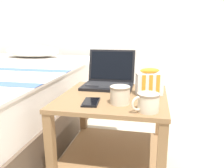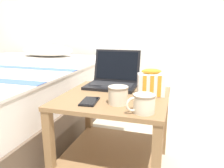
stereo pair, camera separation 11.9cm
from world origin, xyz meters
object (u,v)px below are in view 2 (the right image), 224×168
at_px(mug_front_right, 144,103).
at_px(cell_phone, 90,101).
at_px(mug_front_left, 118,94).
at_px(snack_bag, 151,84).
at_px(bed, 8,92).
at_px(laptop, 113,79).

height_order(mug_front_right, cell_phone, mug_front_right).
distance_m(mug_front_left, snack_bag, 0.24).
distance_m(snack_bag, cell_phone, 0.37).
xyz_separation_m(mug_front_left, cell_phone, (-0.15, -0.02, -0.05)).
bearing_deg(bed, mug_front_left, -25.40).
relative_size(bed, cell_phone, 13.38).
relative_size(mug_front_left, snack_bag, 0.88).
relative_size(laptop, mug_front_left, 2.26).
distance_m(mug_front_right, cell_phone, 0.30).
height_order(mug_front_right, snack_bag, snack_bag).
bearing_deg(laptop, cell_phone, -93.25).
bearing_deg(snack_bag, bed, 163.75).
xyz_separation_m(bed, cell_phone, (1.10, -0.62, 0.21)).
xyz_separation_m(bed, laptop, (1.12, -0.25, 0.25)).
height_order(mug_front_left, mug_front_right, mug_front_left).
height_order(bed, mug_front_left, bed).
xyz_separation_m(bed, snack_bag, (1.39, -0.41, 0.27)).
xyz_separation_m(laptop, snack_bag, (0.27, -0.15, 0.02)).
bearing_deg(mug_front_right, snack_bag, 90.19).
bearing_deg(cell_phone, mug_front_right, -12.44).
bearing_deg(bed, snack_bag, -16.25).
height_order(mug_front_left, snack_bag, snack_bag).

